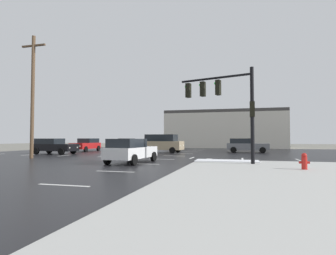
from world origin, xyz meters
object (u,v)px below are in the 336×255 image
sedan_black (54,146)px  utility_pole_mid (33,94)px  sedan_white (131,150)px  sedan_silver (128,144)px  fire_hydrant (304,161)px  sedan_grey (246,145)px  suv_tan (161,143)px  traffic_signal_mast (227,99)px  sedan_red (86,144)px

sedan_black → utility_pole_mid: bearing=-65.0°
sedan_white → utility_pole_mid: bearing=83.7°
utility_pole_mid → sedan_silver: bearing=86.7°
fire_hydrant → sedan_black: 23.37m
sedan_grey → utility_pole_mid: (-16.84, -13.49, 4.36)m
sedan_black → suv_tan: (9.78, 5.60, 0.24)m
sedan_grey → utility_pole_mid: 22.02m
traffic_signal_mast → fire_hydrant: (3.77, -2.76, -3.54)m
sedan_silver → traffic_signal_mast: bearing=-146.6°
sedan_silver → suv_tan: (6.66, -5.97, 0.24)m
sedan_black → suv_tan: size_ratio=0.93×
suv_tan → utility_pole_mid: utility_pole_mid is taller
fire_hydrant → utility_pole_mid: (-19.23, 4.02, 4.68)m
sedan_black → sedan_white: bearing=-28.6°
sedan_grey → sedan_black: 20.62m
sedan_grey → sedan_silver: (-15.86, 3.53, 0.00)m
sedan_silver → utility_pole_mid: bearing=171.7°
fire_hydrant → sedan_white: 10.16m
sedan_silver → sedan_red: size_ratio=1.02×
traffic_signal_mast → fire_hydrant: bearing=159.6°
sedan_silver → suv_tan: suv_tan is taller
sedan_silver → sedan_grey: bearing=-107.6°
sedan_white → sedan_red: size_ratio=1.02×
traffic_signal_mast → sedan_grey: size_ratio=1.25×
sedan_white → utility_pole_mid: size_ratio=0.46×
sedan_black → utility_pole_mid: 7.29m
sedan_white → sedan_black: size_ratio=1.00×
fire_hydrant → utility_pole_mid: 20.19m
sedan_silver → sedan_black: size_ratio=1.01×
sedan_white → suv_tan: size_ratio=0.94×
traffic_signal_mast → sedan_white: traffic_signal_mast is taller
utility_pole_mid → sedan_black: bearing=111.4°
fire_hydrant → suv_tan: suv_tan is taller
sedan_black → sedan_red: same height
sedan_black → suv_tan: 11.28m
sedan_black → sedan_red: bearing=95.0°
suv_tan → fire_hydrant: bearing=-47.9°
traffic_signal_mast → sedan_white: bearing=20.7°
suv_tan → traffic_signal_mast: bearing=-53.0°
sedan_black → sedan_red: 6.36m
sedan_white → sedan_black: same height
sedan_red → utility_pole_mid: bearing=9.6°
fire_hydrant → sedan_red: 26.71m
fire_hydrant → utility_pole_mid: utility_pole_mid is taller
utility_pole_mid → sedan_red: bearing=101.0°
sedan_silver → sedan_black: (-3.12, -11.57, 0.00)m
sedan_grey → traffic_signal_mast: bearing=-94.1°
suv_tan → sedan_red: bearing=-179.7°
fire_hydrant → suv_tan: size_ratio=0.16×
traffic_signal_mast → sedan_silver: traffic_signal_mast is taller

